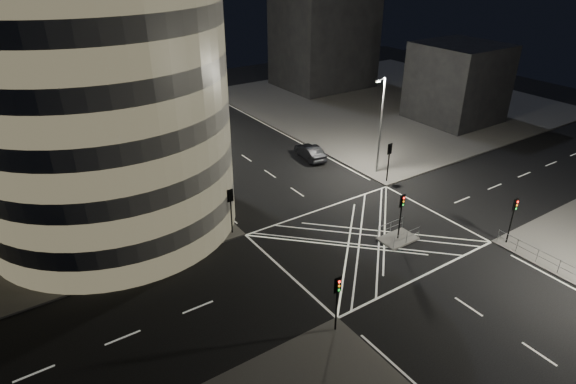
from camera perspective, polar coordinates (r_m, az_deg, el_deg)
ground at (r=40.09m, az=9.32°, el=-5.48°), size 120.00×120.00×0.00m
sidewalk_far_right at (r=76.51m, az=11.90°, el=10.54°), size 42.00×42.00×0.15m
central_island at (r=40.42m, az=12.87°, el=-5.42°), size 3.00×2.00×0.15m
office_tower_curved at (r=43.74m, az=-29.72°, el=12.22°), size 30.00×29.00×27.20m
building_right_far at (r=82.29m, az=4.23°, el=17.62°), size 14.00×12.00×15.00m
building_right_near at (r=69.05m, az=19.44°, el=12.16°), size 10.00×10.00×10.00m
building_far_end at (r=85.27m, az=-20.98°, el=17.26°), size 18.00×8.00×18.00m
tree_a at (r=39.27m, az=-10.67°, el=1.86°), size 3.86×3.86×6.99m
tree_b at (r=44.56m, az=-13.81°, el=4.19°), size 4.69×4.69×7.11m
tree_c at (r=49.91m, az=-16.34°, el=6.34°), size 4.81×4.81×7.13m
tree_d at (r=55.33m, az=-18.41°, el=8.26°), size 4.36×4.36×7.04m
tree_e at (r=60.89m, az=-20.11°, el=9.70°), size 3.72×3.72×6.70m
traffic_signal_fl at (r=38.99m, az=-6.82°, el=-1.32°), size 0.55×0.22×4.00m
traffic_signal_nl at (r=29.46m, az=5.86°, el=-11.94°), size 0.55×0.22×4.00m
traffic_signal_fr at (r=48.58m, az=11.90°, el=4.27°), size 0.55×0.22×4.00m
traffic_signal_nr at (r=41.33m, az=25.16°, el=-2.19°), size 0.55×0.22×4.00m
traffic_signal_island at (r=38.99m, az=13.30°, el=-1.91°), size 0.55×0.22×4.00m
street_lamp_left_near at (r=41.93m, az=-11.11°, el=4.46°), size 1.25×0.25×10.00m
street_lamp_left_far at (r=58.11m, az=-18.42°, el=10.05°), size 1.25×0.25×10.00m
street_lamp_right_far at (r=49.52m, az=10.92°, el=8.07°), size 1.25×0.25×10.00m
railing_near_right at (r=40.10m, az=30.47°, el=-8.20°), size 0.06×11.70×1.10m
railing_island_south at (r=39.60m, az=13.89°, el=-5.23°), size 2.80×0.06×1.10m
railing_island_north at (r=40.61m, az=12.06°, el=-4.13°), size 2.80×0.06×1.10m
sedan at (r=53.88m, az=2.63°, el=4.75°), size 2.43×5.06×1.60m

